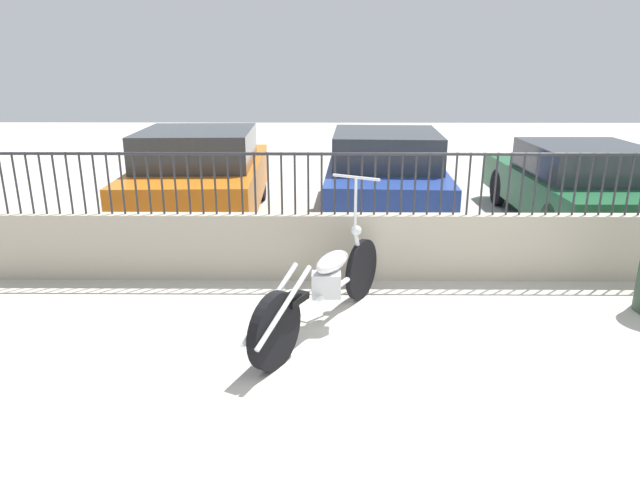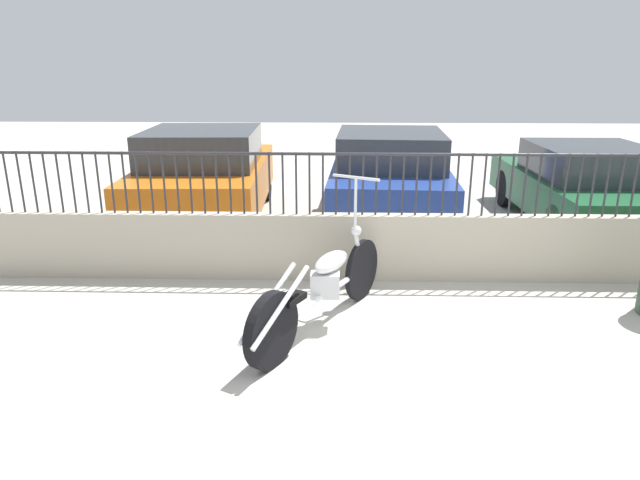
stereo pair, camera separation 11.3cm
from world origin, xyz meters
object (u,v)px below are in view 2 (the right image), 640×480
car_orange (206,174)px  car_green (585,186)px  car_blue (389,174)px  motorcycle_white (317,292)px

car_orange → car_green: car_orange is taller
car_orange → car_blue: bearing=-88.6°
motorcycle_white → car_green: (4.01, 3.76, 0.23)m
car_blue → motorcycle_white: bearing=169.6°
car_orange → motorcycle_white: bearing=-156.8°
motorcycle_white → car_orange: (-1.94, 4.11, 0.31)m
motorcycle_white → car_orange: 4.55m
car_orange → car_blue: size_ratio=0.99×
car_blue → car_green: car_blue is taller
car_blue → car_green: size_ratio=1.03×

